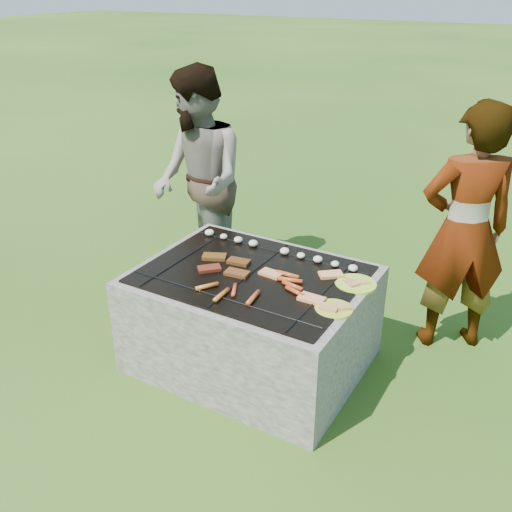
{
  "coord_description": "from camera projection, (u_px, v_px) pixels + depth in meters",
  "views": [
    {
      "loc": [
        1.47,
        -2.48,
        2.14
      ],
      "look_at": [
        0.0,
        0.05,
        0.7
      ],
      "focal_mm": 40.0,
      "sensor_mm": 36.0,
      "label": 1
    }
  ],
  "objects": [
    {
      "name": "plate_far",
      "position": [
        356.0,
        284.0,
        3.15
      ],
      "size": [
        0.3,
        0.3,
        0.03
      ],
      "color": "#F1FF3C",
      "rests_on": "fire_pit"
    },
    {
      "name": "mushrooms",
      "position": [
        275.0,
        249.0,
        3.51
      ],
      "size": [
        1.06,
        0.06,
        0.04
      ],
      "color": "white",
      "rests_on": "fire_pit"
    },
    {
      "name": "sausages",
      "position": [
        261.0,
        287.0,
        3.09
      ],
      "size": [
        0.55,
        0.46,
        0.03
      ],
      "color": "#BE551F",
      "rests_on": "fire_pit"
    },
    {
      "name": "lawn",
      "position": [
        252.0,
        360.0,
        3.53
      ],
      "size": [
        60.0,
        60.0,
        0.0
      ],
      "primitive_type": "plane",
      "color": "#204912",
      "rests_on": "ground"
    },
    {
      "name": "bystander",
      "position": [
        198.0,
        182.0,
        4.1
      ],
      "size": [
        1.0,
        0.97,
        1.62
      ],
      "primitive_type": "imported",
      "rotation": [
        0.0,
        0.0,
        -0.67
      ],
      "color": "#A5928A",
      "rests_on": "ground"
    },
    {
      "name": "pork_slabs",
      "position": [
        225.0,
        265.0,
        3.34
      ],
      "size": [
        0.38,
        0.28,
        0.02
      ],
      "color": "brown",
      "rests_on": "fire_pit"
    },
    {
      "name": "bread_on_grate",
      "position": [
        305.0,
        283.0,
        3.14
      ],
      "size": [
        0.46,
        0.41,
        0.02
      ],
      "color": "tan",
      "rests_on": "fire_pit"
    },
    {
      "name": "cook",
      "position": [
        465.0,
        231.0,
        3.39
      ],
      "size": [
        0.68,
        0.62,
        1.55
      ],
      "primitive_type": "imported",
      "rotation": [
        0.0,
        0.0,
        3.73
      ],
      "color": "gray",
      "rests_on": "ground"
    },
    {
      "name": "plate_near",
      "position": [
        334.0,
        309.0,
        2.92
      ],
      "size": [
        0.2,
        0.2,
        0.03
      ],
      "color": "yellow",
      "rests_on": "fire_pit"
    },
    {
      "name": "fire_pit",
      "position": [
        252.0,
        322.0,
        3.41
      ],
      "size": [
        1.3,
        1.0,
        0.62
      ],
      "color": "#9E968C",
      "rests_on": "ground"
    }
  ]
}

